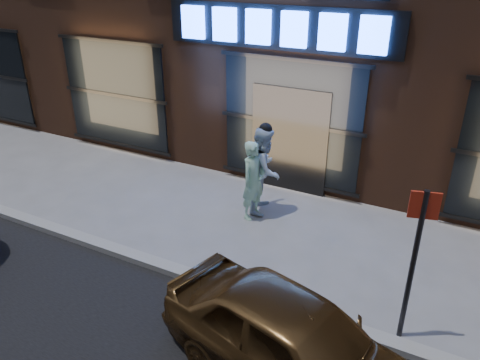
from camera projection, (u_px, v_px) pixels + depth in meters
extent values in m
plane|color=slate|center=(199.00, 281.00, 7.88)|extent=(90.00, 90.00, 0.00)
cube|color=gray|center=(199.00, 278.00, 7.86)|extent=(60.00, 0.25, 0.12)
cube|color=black|center=(277.00, 28.00, 9.63)|extent=(5.20, 0.06, 0.90)
cube|color=black|center=(289.00, 140.00, 10.49)|extent=(1.80, 0.10, 2.40)
cube|color=#FFBF72|center=(116.00, 94.00, 12.43)|extent=(3.00, 0.04, 2.60)
cube|color=black|center=(115.00, 95.00, 12.40)|extent=(3.20, 0.06, 2.80)
cube|color=#FFBF72|center=(291.00, 123.00, 10.36)|extent=(3.00, 0.04, 2.60)
cube|color=black|center=(291.00, 123.00, 10.33)|extent=(3.20, 0.06, 2.80)
cube|color=#2659FF|center=(193.00, 22.00, 10.40)|extent=(0.55, 0.12, 0.70)
cube|color=#2659FF|center=(225.00, 24.00, 10.07)|extent=(0.55, 0.12, 0.70)
cube|color=#2659FF|center=(258.00, 27.00, 9.74)|extent=(0.55, 0.12, 0.70)
cube|color=#2659FF|center=(294.00, 29.00, 9.40)|extent=(0.55, 0.12, 0.70)
cube|color=#2659FF|center=(333.00, 32.00, 9.07)|extent=(0.55, 0.12, 0.70)
cube|color=#2659FF|center=(374.00, 35.00, 8.74)|extent=(0.55, 0.12, 0.70)
imported|color=#9DCEA7|center=(253.00, 180.00, 9.47)|extent=(0.54, 0.69, 1.67)
imported|color=silver|center=(265.00, 169.00, 9.73)|extent=(0.86, 1.02, 1.86)
imported|color=brown|center=(296.00, 344.00, 5.76)|extent=(4.02, 2.41, 1.28)
cylinder|color=#262628|center=(412.00, 269.00, 6.26)|extent=(0.07, 0.07, 2.36)
cube|color=#B52814|center=(424.00, 205.00, 5.84)|extent=(0.37, 0.13, 0.37)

